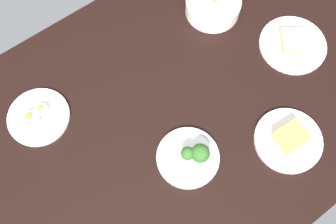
{
  "coord_description": "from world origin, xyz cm",
  "views": [
    {
      "loc": [
        25.16,
        34.08,
        108.87
      ],
      "look_at": [
        0.0,
        0.0,
        6.0
      ],
      "focal_mm": 42.34,
      "sensor_mm": 36.0,
      "label": 1
    }
  ],
  "objects_px": {
    "plate_sandwich": "(293,44)",
    "plate_cheese": "(289,140)",
    "plate_broccoli": "(190,156)",
    "plate_eggs": "(38,116)",
    "bowl_peas": "(213,5)"
  },
  "relations": [
    {
      "from": "bowl_peas",
      "to": "plate_sandwich",
      "type": "bearing_deg",
      "value": 115.44
    },
    {
      "from": "plate_cheese",
      "to": "plate_broccoli",
      "type": "xyz_separation_m",
      "value": [
        0.25,
        -0.12,
        0.0
      ]
    },
    {
      "from": "plate_sandwich",
      "to": "plate_eggs",
      "type": "distance_m",
      "value": 0.79
    },
    {
      "from": "plate_broccoli",
      "to": "plate_eggs",
      "type": "relative_size",
      "value": 0.97
    },
    {
      "from": "plate_cheese",
      "to": "bowl_peas",
      "type": "bearing_deg",
      "value": -102.86
    },
    {
      "from": "plate_sandwich",
      "to": "plate_cheese",
      "type": "xyz_separation_m",
      "value": [
        0.22,
        0.22,
        0.0
      ]
    },
    {
      "from": "bowl_peas",
      "to": "plate_eggs",
      "type": "bearing_deg",
      "value": -0.64
    },
    {
      "from": "plate_broccoli",
      "to": "plate_eggs",
      "type": "xyz_separation_m",
      "value": [
        0.27,
        -0.35,
        -0.01
      ]
    },
    {
      "from": "plate_cheese",
      "to": "plate_broccoli",
      "type": "height_order",
      "value": "plate_broccoli"
    },
    {
      "from": "plate_cheese",
      "to": "bowl_peas",
      "type": "relative_size",
      "value": 1.09
    },
    {
      "from": "plate_cheese",
      "to": "bowl_peas",
      "type": "xyz_separation_m",
      "value": [
        -0.11,
        -0.47,
        0.02
      ]
    },
    {
      "from": "plate_cheese",
      "to": "plate_sandwich",
      "type": "bearing_deg",
      "value": -135.74
    },
    {
      "from": "plate_eggs",
      "to": "bowl_peas",
      "type": "xyz_separation_m",
      "value": [
        -0.63,
        0.01,
        0.02
      ]
    },
    {
      "from": "plate_broccoli",
      "to": "plate_eggs",
      "type": "distance_m",
      "value": 0.44
    },
    {
      "from": "plate_cheese",
      "to": "bowl_peas",
      "type": "distance_m",
      "value": 0.48
    }
  ]
}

